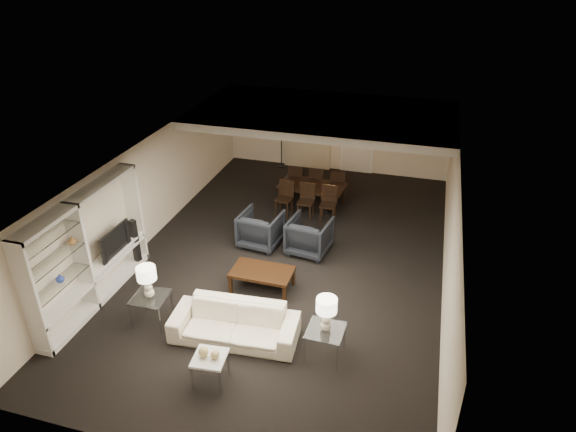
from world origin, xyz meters
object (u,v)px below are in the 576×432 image
(side_table_right, at_px, (325,343))
(chair_nl, at_px, (284,198))
(chair_nr, at_px, (328,204))
(chair_fl, at_px, (297,179))
(armchair_right, at_px, (309,236))
(table_lamp_left, at_px, (148,282))
(table_lamp_right, at_px, (326,315))
(chair_fr, at_px, (338,184))
(pendant_light, at_px, (334,133))
(floor_speaker, at_px, (136,243))
(side_table_left, at_px, (152,309))
(coffee_table, at_px, (262,280))
(television, at_px, (111,240))
(vase_amber, at_px, (72,241))
(floor_lamp, at_px, (281,143))
(dining_table, at_px, (311,196))
(armchair_left, at_px, (261,229))
(vase_blue, at_px, (60,278))
(chair_nm, at_px, (306,201))
(marble_table, at_px, (211,369))
(chair_fm, at_px, (317,182))
(sofa, at_px, (235,323))

(side_table_right, distance_m, chair_nl, 5.45)
(chair_nr, bearing_deg, chair_fl, 128.75)
(armchair_right, bearing_deg, chair_nl, -48.61)
(table_lamp_left, height_order, table_lamp_right, same)
(chair_fr, bearing_deg, pendant_light, -42.16)
(floor_speaker, bearing_deg, side_table_left, -37.30)
(floor_speaker, bearing_deg, armchair_right, 38.89)
(coffee_table, xyz_separation_m, chair_fl, (-0.51, 4.68, 0.24))
(television, distance_m, vase_amber, 1.22)
(side_table_left, relative_size, floor_lamp, 0.39)
(armchair_right, xyz_separation_m, dining_table, (-0.51, 2.33, -0.12))
(dining_table, bearing_deg, chair_fr, 51.92)
(armchair_left, distance_m, side_table_left, 3.48)
(vase_blue, xyz_separation_m, chair_fl, (2.61, 6.86, -0.68))
(chair_nm, bearing_deg, vase_blue, -119.43)
(side_table_right, xyz_separation_m, floor_lamp, (-3.22, 8.12, 0.52))
(side_table_right, distance_m, vase_amber, 5.01)
(coffee_table, bearing_deg, pendant_light, 84.23)
(side_table_right, relative_size, vase_amber, 3.98)
(vase_amber, xyz_separation_m, chair_nm, (3.21, 5.05, -1.18))
(chair_nm, bearing_deg, floor_speaker, -132.77)
(coffee_table, xyz_separation_m, table_lamp_right, (1.70, -1.60, 0.70))
(armchair_right, distance_m, television, 4.40)
(armchair_left, bearing_deg, television, 49.09)
(marble_table, distance_m, vase_amber, 3.56)
(television, relative_size, chair_fl, 1.06)
(side_table_right, relative_size, chair_fl, 0.69)
(side_table_left, distance_m, chair_fr, 6.72)
(armchair_right, relative_size, table_lamp_right, 1.44)
(dining_table, distance_m, chair_fm, 0.67)
(chair_nl, bearing_deg, side_table_right, -59.40)
(table_lamp_right, distance_m, vase_amber, 4.88)
(pendant_light, xyz_separation_m, table_lamp_left, (-2.19, -6.42, -0.99))
(armchair_right, bearing_deg, dining_table, -69.75)
(sofa, xyz_separation_m, dining_table, (0.09, 5.63, -0.03))
(floor_speaker, bearing_deg, armchair_left, 48.58)
(side_table_left, relative_size, marble_table, 1.20)
(armchair_right, xyz_separation_m, floor_lamp, (-2.12, 4.82, 0.39))
(chair_fm, bearing_deg, vase_amber, 60.71)
(side_table_right, relative_size, vase_blue, 3.97)
(coffee_table, height_order, side_table_right, side_table_right)
(armchair_left, xyz_separation_m, marble_table, (0.60, -4.40, -0.17))
(floor_speaker, bearing_deg, table_lamp_left, -37.30)
(armchair_left, distance_m, chair_nr, 2.12)
(vase_amber, xyz_separation_m, chair_fr, (3.81, 6.35, -1.18))
(table_lamp_right, height_order, chair_fl, table_lamp_right)
(sofa, distance_m, chair_fl, 6.30)
(chair_nr, height_order, chair_fr, same)
(table_lamp_left, distance_m, dining_table, 5.94)
(pendant_light, distance_m, chair_nm, 2.09)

